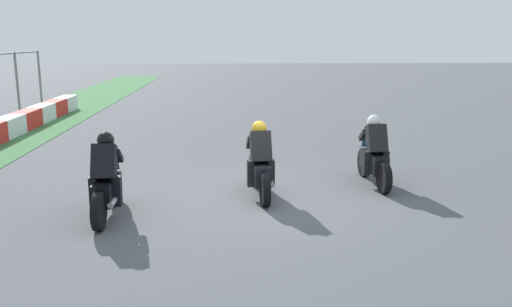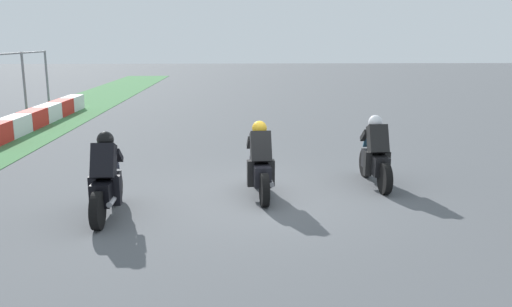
{
  "view_description": "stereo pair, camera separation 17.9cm",
  "coord_description": "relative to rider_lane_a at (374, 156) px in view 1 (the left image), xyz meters",
  "views": [
    {
      "loc": [
        -10.11,
        0.64,
        3.09
      ],
      "look_at": [
        -0.06,
        0.06,
        0.9
      ],
      "focal_mm": 36.87,
      "sensor_mm": 36.0,
      "label": 1
    },
    {
      "loc": [
        -10.12,
        0.46,
        3.09
      ],
      "look_at": [
        -0.06,
        0.06,
        0.9
      ],
      "focal_mm": 36.87,
      "sensor_mm": 36.0,
      "label": 2
    }
  ],
  "objects": [
    {
      "name": "rider_lane_b",
      "position": [
        -0.71,
        2.52,
        0.0
      ],
      "size": [
        2.04,
        0.55,
        1.51
      ],
      "rotation": [
        0.0,
        0.0,
        0.07
      ],
      "color": "black",
      "rests_on": "ground_plane"
    },
    {
      "name": "ground_plane",
      "position": [
        -0.79,
        2.55,
        -0.62
      ],
      "size": [
        120.0,
        120.0,
        0.0
      ],
      "primitive_type": "plane",
      "color": "#4F5256"
    },
    {
      "name": "rider_lane_a",
      "position": [
        0.0,
        0.0,
        0.0
      ],
      "size": [
        2.04,
        0.55,
        1.51
      ],
      "rotation": [
        0.0,
        0.0,
        0.03
      ],
      "color": "black",
      "rests_on": "ground_plane"
    },
    {
      "name": "rider_lane_c",
      "position": [
        -1.84,
        5.3,
        0.0
      ],
      "size": [
        2.04,
        0.54,
        1.51
      ],
      "rotation": [
        0.0,
        0.0,
        0.01
      ],
      "color": "black",
      "rests_on": "ground_plane"
    }
  ]
}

